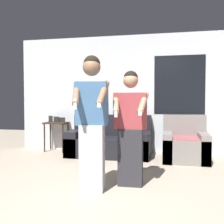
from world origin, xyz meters
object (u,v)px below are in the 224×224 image
Objects in this scene: armchair at (185,145)px; side_table at (56,127)px; person_left at (92,122)px; person_right at (131,128)px; couch at (110,142)px.

armchair reaches higher than side_table.
person_left is at bearing -122.08° from armchair.
armchair is 2.56m from person_left.
armchair is 0.56× the size of person_right.
armchair is 0.50× the size of person_left.
side_table is 0.47× the size of person_left.
couch is 2.10× the size of side_table.
person_left is at bearing -142.61° from person_right.
person_left reaches higher than person_right.
couch is at bearing -9.21° from side_table.
person_right reaches higher than side_table.
person_right is (-0.86, -1.75, 0.50)m from armchair.
person_right is (0.46, 0.35, -0.11)m from person_left.
person_left is 0.59m from person_right.
couch is 1.39m from side_table.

